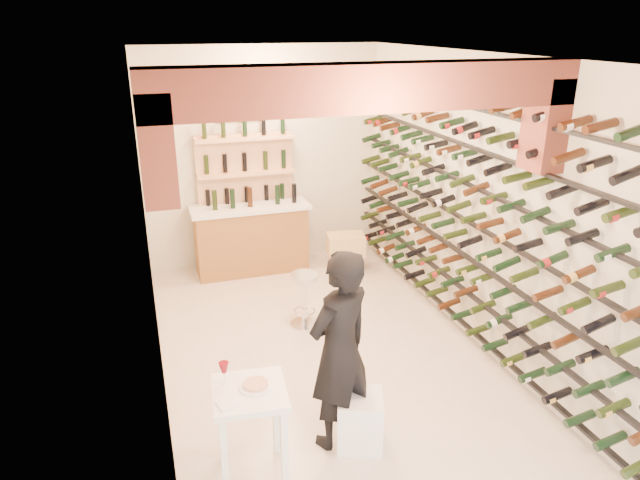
# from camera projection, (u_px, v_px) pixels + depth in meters

# --- Properties ---
(ground) EXTENTS (6.00, 6.00, 0.00)m
(ground) POSITION_uv_depth(u_px,v_px,m) (328.00, 359.00, 6.34)
(ground) COLOR beige
(ground) RESTS_ON ground
(room_shell) EXTENTS (3.52, 6.02, 3.21)m
(room_shell) POSITION_uv_depth(u_px,v_px,m) (339.00, 165.00, 5.30)
(room_shell) COLOR beige
(room_shell) RESTS_ON ground
(wine_rack) EXTENTS (0.32, 5.70, 2.56)m
(wine_rack) POSITION_uv_depth(u_px,v_px,m) (463.00, 212.00, 6.23)
(wine_rack) COLOR black
(wine_rack) RESTS_ON ground
(back_counter) EXTENTS (1.70, 0.62, 1.29)m
(back_counter) POSITION_uv_depth(u_px,v_px,m) (251.00, 237.00, 8.41)
(back_counter) COLOR #97632E
(back_counter) RESTS_ON ground
(back_shelving) EXTENTS (1.40, 0.31, 2.73)m
(back_shelving) POSITION_uv_depth(u_px,v_px,m) (246.00, 191.00, 8.40)
(back_shelving) COLOR #DCA67C
(back_shelving) RESTS_ON ground
(tasting_table) EXTENTS (0.62, 0.62, 1.00)m
(tasting_table) POSITION_uv_depth(u_px,v_px,m) (250.00, 405.00, 4.50)
(tasting_table) COLOR white
(tasting_table) RESTS_ON ground
(white_stool) EXTENTS (0.50, 0.50, 0.49)m
(white_stool) POSITION_uv_depth(u_px,v_px,m) (360.00, 420.00, 5.00)
(white_stool) COLOR white
(white_stool) RESTS_ON ground
(person) EXTENTS (0.78, 0.68, 1.81)m
(person) POSITION_uv_depth(u_px,v_px,m) (339.00, 351.00, 4.82)
(person) COLOR black
(person) RESTS_ON ground
(chrome_barstool) EXTENTS (0.35, 0.35, 0.68)m
(chrome_barstool) POSITION_uv_depth(u_px,v_px,m) (304.00, 296.00, 6.91)
(chrome_barstool) COLOR silver
(chrome_barstool) RESTS_ON ground
(crate_lower) EXTENTS (0.44, 0.31, 0.26)m
(crate_lower) POSITION_uv_depth(u_px,v_px,m) (345.00, 262.00, 8.54)
(crate_lower) COLOR #DBBB78
(crate_lower) RESTS_ON ground
(crate_upper) EXTENTS (0.59, 0.46, 0.31)m
(crate_upper) POSITION_uv_depth(u_px,v_px,m) (346.00, 245.00, 8.44)
(crate_upper) COLOR #DBBB78
(crate_upper) RESTS_ON crate_lower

